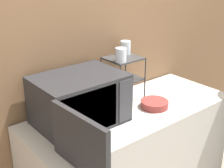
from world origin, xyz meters
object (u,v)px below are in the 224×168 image
object	(u,v)px
bowl	(155,104)
microwave	(80,101)
dish_rack	(123,70)
glass_back_right	(125,48)
glass_front_left	(121,55)

from	to	relation	value
bowl	microwave	bearing A→B (deg)	165.95
dish_rack	bowl	size ratio (longest dim) A/B	1.65
microwave	bowl	size ratio (longest dim) A/B	4.21
glass_back_right	dish_rack	bearing A→B (deg)	-140.57
glass_front_left	bowl	xyz separation A→B (m)	(0.16, -0.19, -0.36)
dish_rack	glass_back_right	size ratio (longest dim) A/B	3.35
glass_front_left	glass_back_right	size ratio (longest dim) A/B	1.00
microwave	glass_back_right	bearing A→B (deg)	18.23
dish_rack	glass_front_left	world-z (taller)	glass_front_left
microwave	dish_rack	xyz separation A→B (m)	(0.47, 0.12, 0.08)
microwave	glass_front_left	size ratio (longest dim) A/B	8.51
dish_rack	bowl	xyz separation A→B (m)	(0.08, -0.26, -0.22)
glass_back_right	bowl	world-z (taller)	glass_back_right
microwave	glass_front_left	distance (m)	0.45
dish_rack	glass_back_right	world-z (taller)	glass_back_right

